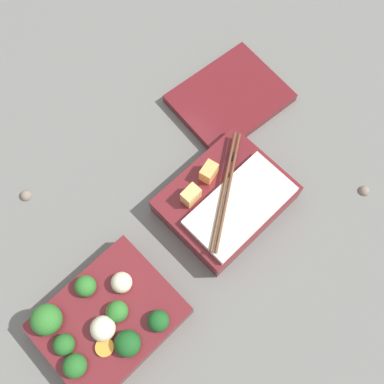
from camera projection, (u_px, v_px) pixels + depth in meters
The scene contains 6 objects.
ground_plane at pixel (169, 256), 0.71m from camera, with size 3.00×3.00×0.00m, color slate.
bento_tray_vegetable at pixel (107, 320), 0.65m from camera, with size 0.19×0.15×0.08m.
bento_tray_rice at pixel (226, 198), 0.72m from camera, with size 0.19×0.15×0.07m.
bento_lid at pixel (230, 98), 0.80m from camera, with size 0.19×0.15×0.02m, color maroon.
pebble_0 at pixel (365, 190), 0.75m from camera, with size 0.02×0.02×0.02m, color #7A6B5B.
pebble_2 at pixel (25, 195), 0.74m from camera, with size 0.02×0.02×0.02m, color #7A6B5B.
Camera 1 is at (-0.08, -0.14, 0.70)m, focal length 42.00 mm.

